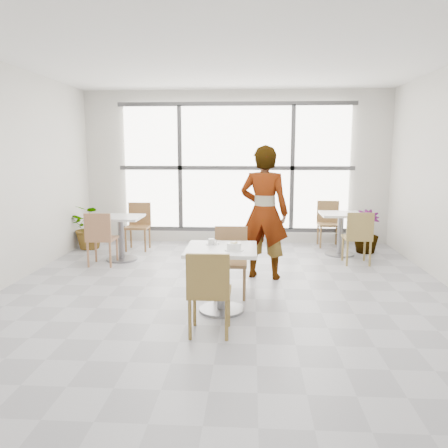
# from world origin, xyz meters

# --- Properties ---
(floor) EXTENTS (7.00, 7.00, 0.00)m
(floor) POSITION_xyz_m (0.00, 0.00, 0.00)
(floor) COLOR #9E9EA5
(floor) RESTS_ON ground
(ceiling) EXTENTS (7.00, 7.00, 0.00)m
(ceiling) POSITION_xyz_m (0.00, 0.00, 3.00)
(ceiling) COLOR white
(ceiling) RESTS_ON ground
(wall_back) EXTENTS (6.00, 0.00, 6.00)m
(wall_back) POSITION_xyz_m (0.00, 3.50, 1.50)
(wall_back) COLOR silver
(wall_back) RESTS_ON ground
(wall_front) EXTENTS (6.00, 0.00, 6.00)m
(wall_front) POSITION_xyz_m (0.00, -3.50, 1.50)
(wall_front) COLOR silver
(wall_front) RESTS_ON ground
(window) EXTENTS (4.60, 0.07, 2.52)m
(window) POSITION_xyz_m (0.00, 3.44, 1.50)
(window) COLOR white
(window) RESTS_ON ground
(main_table) EXTENTS (0.80, 0.80, 0.75)m
(main_table) POSITION_xyz_m (-0.02, -0.43, 0.52)
(main_table) COLOR white
(main_table) RESTS_ON ground
(chair_near) EXTENTS (0.42, 0.42, 0.87)m
(chair_near) POSITION_xyz_m (-0.10, -1.15, 0.50)
(chair_near) COLOR olive
(chair_near) RESTS_ON ground
(chair_far) EXTENTS (0.42, 0.42, 0.87)m
(chair_far) POSITION_xyz_m (0.05, 0.20, 0.50)
(chair_far) COLOR olive
(chair_far) RESTS_ON ground
(oatmeal_bowl) EXTENTS (0.21, 0.21, 0.09)m
(oatmeal_bowl) POSITION_xyz_m (0.13, -0.56, 0.79)
(oatmeal_bowl) COLOR white
(oatmeal_bowl) RESTS_ON main_table
(coffee_cup) EXTENTS (0.16, 0.13, 0.07)m
(coffee_cup) POSITION_xyz_m (-0.15, -0.27, 0.78)
(coffee_cup) COLOR silver
(coffee_cup) RESTS_ON main_table
(person) EXTENTS (0.79, 0.61, 1.92)m
(person) POSITION_xyz_m (0.50, 0.99, 0.96)
(person) COLOR black
(person) RESTS_ON ground
(bg_table_left) EXTENTS (0.70, 0.70, 0.75)m
(bg_table_left) POSITION_xyz_m (-1.88, 1.89, 0.49)
(bg_table_left) COLOR silver
(bg_table_left) RESTS_ON ground
(bg_table_right) EXTENTS (0.70, 0.70, 0.75)m
(bg_table_right) POSITION_xyz_m (1.89, 2.51, 0.49)
(bg_table_right) COLOR silver
(bg_table_right) RESTS_ON ground
(bg_chair_left_near) EXTENTS (0.42, 0.42, 0.87)m
(bg_chair_left_near) POSITION_xyz_m (-2.09, 1.48, 0.50)
(bg_chair_left_near) COLOR #9E6B49
(bg_chair_left_near) RESTS_ON ground
(bg_chair_left_far) EXTENTS (0.42, 0.42, 0.87)m
(bg_chair_left_far) POSITION_xyz_m (-1.80, 2.75, 0.50)
(bg_chair_left_far) COLOR olive
(bg_chair_left_far) RESTS_ON ground
(bg_chair_right_near) EXTENTS (0.42, 0.42, 0.87)m
(bg_chair_right_near) POSITION_xyz_m (2.04, 1.81, 0.50)
(bg_chair_right_near) COLOR olive
(bg_chair_right_near) RESTS_ON ground
(bg_chair_right_far) EXTENTS (0.42, 0.42, 0.87)m
(bg_chair_right_far) POSITION_xyz_m (1.81, 3.28, 0.50)
(bg_chair_right_far) COLOR olive
(bg_chair_right_far) RESTS_ON ground
(plant_left) EXTENTS (0.92, 0.86, 0.84)m
(plant_left) POSITION_xyz_m (-2.70, 2.72, 0.42)
(plant_left) COLOR #4E8A4F
(plant_left) RESTS_ON ground
(plant_right) EXTENTS (0.48, 0.48, 0.78)m
(plant_right) POSITION_xyz_m (2.39, 2.71, 0.39)
(plant_right) COLOR #4B7C43
(plant_right) RESTS_ON ground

